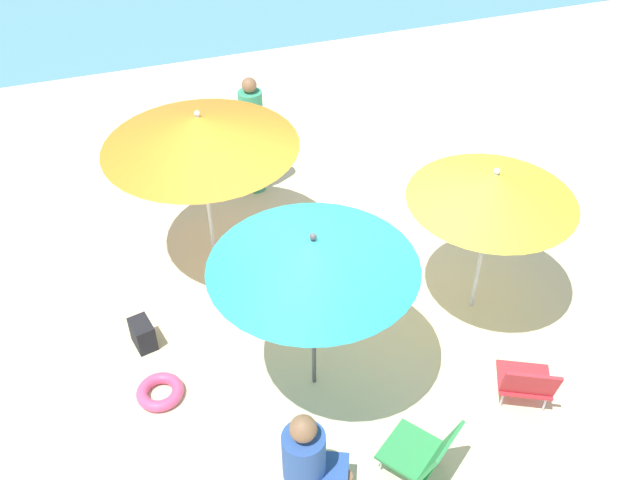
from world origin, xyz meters
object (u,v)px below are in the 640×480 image
object	(u,v)px
umbrella_teal	(313,254)
beach_bag	(143,334)
umbrella_orange	(199,131)
beach_chair_c	(527,382)
beach_chair_b	(357,270)
person_a	(253,136)
person_b	(309,457)
umbrella_yellow	(494,187)
swim_ring	(160,392)
beach_chair_a	(425,452)

from	to	relation	value
umbrella_teal	beach_bag	world-z (taller)	umbrella_teal
umbrella_orange	beach_chair_c	bearing A→B (deg)	-53.08
beach_bag	beach_chair_c	bearing A→B (deg)	-30.44
umbrella_teal	umbrella_orange	bearing A→B (deg)	103.52
beach_chair_b	person_a	world-z (taller)	person_a
umbrella_orange	person_b	distance (m)	3.42
umbrella_yellow	beach_chair_c	bearing A→B (deg)	-98.33
umbrella_yellow	beach_bag	distance (m)	3.75
beach_chair_b	person_b	size ratio (longest dim) A/B	0.77
umbrella_orange	umbrella_teal	bearing A→B (deg)	-76.48
beach_chair_b	beach_chair_c	bearing A→B (deg)	83.65
beach_bag	umbrella_orange	bearing A→B (deg)	48.82
umbrella_orange	beach_bag	xyz separation A→B (m)	(-0.97, -1.11, -1.54)
umbrella_yellow	person_b	distance (m)	2.99
umbrella_yellow	person_b	size ratio (longest dim) A/B	1.87
beach_bag	person_b	bearing A→B (deg)	-62.72
beach_bag	person_a	bearing A→B (deg)	52.06
beach_chair_c	umbrella_yellow	bearing A→B (deg)	18.48
umbrella_orange	person_a	bearing A→B (deg)	55.37
umbrella_yellow	person_a	world-z (taller)	umbrella_yellow
umbrella_teal	swim_ring	xyz separation A→B (m)	(-1.43, 0.31, -1.57)
beach_chair_a	beach_chair_b	bearing A→B (deg)	-42.50
person_a	swim_ring	world-z (taller)	person_a
beach_chair_c	beach_bag	world-z (taller)	beach_chair_c
person_b	beach_bag	distance (m)	2.37
beach_chair_a	beach_bag	distance (m)	3.04
beach_chair_a	beach_chair_b	xyz separation A→B (m)	(0.27, 2.26, 0.03)
umbrella_teal	swim_ring	bearing A→B (deg)	167.82
person_a	beach_bag	bearing A→B (deg)	-3.31
beach_chair_b	umbrella_orange	bearing A→B (deg)	-71.47
umbrella_teal	beach_chair_a	distance (m)	1.90
person_b	swim_ring	distance (m)	1.78
umbrella_yellow	beach_chair_b	xyz separation A→B (m)	(-1.11, 0.59, -1.23)
umbrella_orange	umbrella_yellow	xyz separation A→B (m)	(2.45, -1.69, -0.13)
beach_chair_c	beach_bag	xyz separation A→B (m)	(-3.23, 1.90, -0.16)
beach_chair_a	beach_chair_c	bearing A→B (deg)	-109.15
umbrella_orange	umbrella_yellow	world-z (taller)	umbrella_orange
beach_chair_b	beach_chair_a	bearing A→B (deg)	51.05
umbrella_orange	beach_chair_b	size ratio (longest dim) A/B	2.82
person_a	person_b	world-z (taller)	person_a
umbrella_teal	person_a	xyz separation A→B (m)	(0.31, 3.31, -0.82)
swim_ring	beach_bag	world-z (taller)	beach_bag
person_b	umbrella_orange	bearing A→B (deg)	116.26
person_b	beach_chair_c	bearing A→B (deg)	29.47
umbrella_teal	swim_ring	distance (m)	2.15
swim_ring	beach_chair_b	bearing A→B (deg)	17.50
umbrella_yellow	person_b	xyz separation A→B (m)	(-2.34, -1.51, -1.09)
umbrella_orange	person_a	world-z (taller)	umbrella_orange
beach_chair_a	beach_chair_b	distance (m)	2.27
person_b	swim_ring	size ratio (longest dim) A/B	2.12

